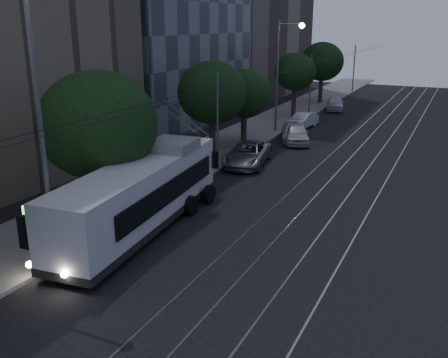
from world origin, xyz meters
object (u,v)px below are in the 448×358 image
at_px(car_white_d, 335,103).
at_px(streetlamp_far, 282,66).
at_px(car_white_c, 303,120).
at_px(trolleybus, 142,194).
at_px(car_white_a, 297,134).
at_px(pickup_silver, 247,154).
at_px(streetlamp_near, 46,99).
at_px(car_white_b, 294,132).

distance_m(car_white_d, streetlamp_far, 13.99).
distance_m(car_white_c, streetlamp_far, 5.71).
distance_m(trolleybus, car_white_a, 18.97).
bearing_deg(car_white_c, car_white_d, 96.21).
xyz_separation_m(pickup_silver, streetlamp_near, (-0.77, -16.03, 5.66)).
bearing_deg(pickup_silver, car_white_d, 80.50).
height_order(car_white_c, streetlamp_far, streetlamp_far).
height_order(car_white_b, streetlamp_near, streetlamp_near).
distance_m(car_white_b, streetlamp_far, 5.60).
bearing_deg(car_white_b, car_white_c, 78.44).
distance_m(pickup_silver, car_white_c, 12.99).
bearing_deg(car_white_a, streetlamp_near, -115.16).
xyz_separation_m(pickup_silver, car_white_b, (0.48, 8.13, -0.06)).
relative_size(pickup_silver, streetlamp_near, 0.49).
xyz_separation_m(car_white_d, streetlamp_far, (-1.45, -13.07, 4.78)).
height_order(car_white_b, car_white_c, car_white_b).
bearing_deg(pickup_silver, streetlamp_near, -102.07).
height_order(car_white_a, car_white_b, car_white_a).
distance_m(pickup_silver, streetlamp_near, 17.02).
distance_m(car_white_a, car_white_c, 5.85).
bearing_deg(car_white_a, pickup_silver, -118.71).
xyz_separation_m(pickup_silver, car_white_d, (0.06, 23.28, 0.01)).
height_order(trolleybus, pickup_silver, trolleybus).
bearing_deg(car_white_c, pickup_silver, -80.57).
relative_size(car_white_b, car_white_c, 1.16).
bearing_deg(car_white_c, streetlamp_far, -103.50).
xyz_separation_m(trolleybus, car_white_c, (-0.20, 24.62, -0.97)).
relative_size(car_white_a, streetlamp_far, 0.48).
bearing_deg(car_white_b, streetlamp_near, -113.56).
distance_m(streetlamp_near, streetlamp_far, 26.26).
bearing_deg(pickup_silver, trolleybus, -99.77).
xyz_separation_m(trolleybus, pickup_silver, (0.09, 11.64, -0.90)).
xyz_separation_m(car_white_a, streetlamp_near, (-1.78, -23.31, 5.65)).
bearing_deg(car_white_a, car_white_c, 82.05).
xyz_separation_m(car_white_a, car_white_b, (-0.53, 0.85, -0.07)).
distance_m(car_white_a, car_white_d, 16.03).
height_order(trolleybus, car_white_c, trolleybus).
bearing_deg(car_white_b, trolleybus, -112.25).
xyz_separation_m(trolleybus, streetlamp_near, (-0.68, -4.39, 4.76)).
height_order(pickup_silver, car_white_a, car_white_a).
distance_m(trolleybus, car_white_b, 19.80).
xyz_separation_m(trolleybus, streetlamp_far, (-1.30, 21.85, 3.90)).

